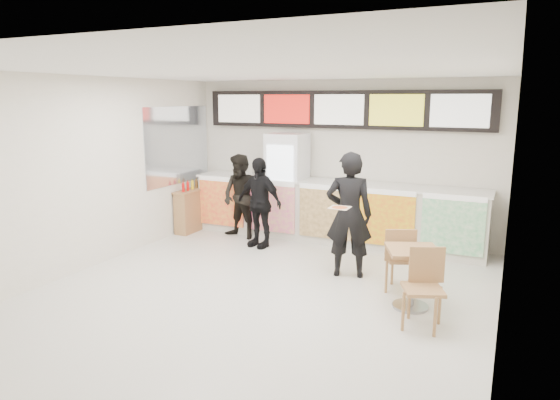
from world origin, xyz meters
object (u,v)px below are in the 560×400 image
Objects in this scene: customer_main at (349,215)px; customer_left at (241,197)px; drinks_fridge at (287,185)px; condiment_ledge at (190,210)px; customer_mid at (259,202)px; cafe_table at (412,267)px; service_counter at (332,211)px.

customer_main is 2.74m from customer_left.
drinks_fridge is 2.46m from customer_main.
customer_left is 1.24m from condiment_ledge.
customer_mid is at bearing -10.36° from condiment_ledge.
cafe_table is at bearing -17.18° from customer_left.
customer_main reaches higher than customer_mid.
customer_left is 0.66m from customer_mid.
cafe_table is (3.59, -1.92, -0.27)m from customer_left.
condiment_ledge is (-3.67, 1.11, -0.51)m from customer_main.
cafe_table is (1.95, -2.47, -0.03)m from service_counter.
drinks_fridge reaches higher than condiment_ledge.
condiment_ledge is (-2.82, -0.56, -0.14)m from service_counter.
service_counter is 1.91m from customer_main.
customer_left is (-2.49, 1.13, -0.14)m from customer_main.
customer_main is (1.78, -1.69, -0.05)m from drinks_fridge.
customer_main reaches higher than customer_left.
customer_main is at bearing -16.85° from condiment_ledge.
drinks_fridge reaches higher than service_counter.
customer_mid is at bearing -99.12° from drinks_fridge.
service_counter is 1.75m from customer_left.
service_counter is 1.03m from drinks_fridge.
customer_left is 0.99× the size of cafe_table.
condiment_ledge is (-1.74, 0.32, -0.38)m from customer_mid.
customer_main is 1.17× the size of customer_left.
drinks_fridge reaches higher than cafe_table.
customer_left is at bearing -161.72° from service_counter.
drinks_fridge is (-0.93, 0.02, 0.43)m from service_counter.
customer_left is at bearing -39.88° from customer_main.
condiment_ledge is at bearing 135.31° from cafe_table.
customer_left reaches higher than condiment_ledge.
customer_left reaches higher than cafe_table.
customer_main reaches higher than condiment_ledge.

